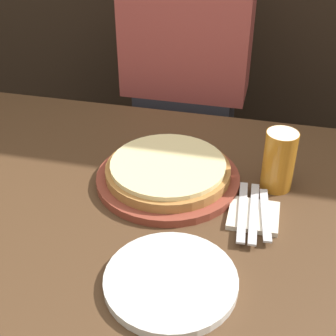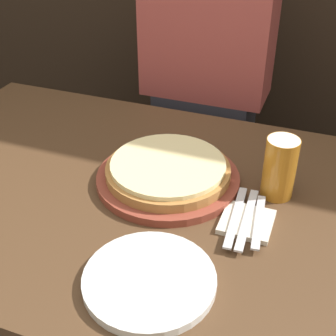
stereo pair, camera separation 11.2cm
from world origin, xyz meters
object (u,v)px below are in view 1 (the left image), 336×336
Objects in this scene: pizza_on_board at (168,173)px; beer_glass at (279,158)px; dinner_plate at (171,281)px; dinner_knife at (254,212)px; diner_person at (185,104)px; spoon at (265,214)px; fork at (242,211)px.

beer_glass reaches higher than pizza_on_board.
beer_glass is at bearing 64.40° from dinner_plate.
diner_person is at bearing 113.45° from dinner_knife.
spoon is 0.14× the size of diner_person.
pizza_on_board is 1.39× the size of dinner_plate.
spoon is at bearing -64.79° from diner_person.
diner_person is at bearing 115.21° from spoon.
dinner_plate is 0.92m from diner_person.
diner_person is at bearing 111.63° from fork.
fork is at bearing -180.00° from dinner_knife.
diner_person is at bearing 97.50° from pizza_on_board.
fork is 0.05m from spoon.
diner_person reaches higher than dinner_plate.
dinner_plate is at bearing -80.00° from diner_person.
dinner_plate is at bearing -119.85° from dinner_knife.
spoon is (-0.02, -0.13, -0.07)m from beer_glass.
dinner_plate reaches higher than spoon.
dinner_plate is (0.08, -0.32, -0.02)m from pizza_on_board.
diner_person reaches higher than beer_glass.
beer_glass is at bearing 83.09° from spoon.
beer_glass reaches higher than dinner_knife.
dinner_plate is (-0.17, -0.36, -0.07)m from beer_glass.
diner_person is (-0.29, 0.67, -0.09)m from dinner_knife.
dinner_plate is 0.27m from dinner_knife.
beer_glass is 0.82× the size of spoon.
fork is (0.19, -0.09, -0.01)m from pizza_on_board.
pizza_on_board is 1.64× the size of dinner_knife.
beer_glass reaches higher than dinner_plate.
beer_glass is 0.41m from dinner_plate.
pizza_on_board is 1.64× the size of fork.
diner_person is at bearing 121.54° from beer_glass.
diner_person reaches higher than pizza_on_board.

